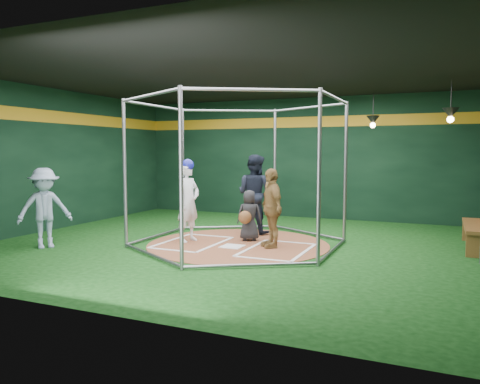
% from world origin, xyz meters
% --- Properties ---
extents(room_shell, '(10.10, 9.10, 3.53)m').
position_xyz_m(room_shell, '(0.00, 0.01, 1.75)').
color(room_shell, '#0B340B').
rests_on(room_shell, ground).
extents(clay_disc, '(3.80, 3.80, 0.01)m').
position_xyz_m(clay_disc, '(0.00, 0.00, 0.01)').
color(clay_disc, brown).
rests_on(clay_disc, ground).
extents(home_plate, '(0.43, 0.43, 0.01)m').
position_xyz_m(home_plate, '(0.00, -0.30, 0.02)').
color(home_plate, white).
rests_on(home_plate, clay_disc).
extents(batter_box_left, '(1.17, 1.77, 0.01)m').
position_xyz_m(batter_box_left, '(-0.95, -0.25, 0.02)').
color(batter_box_left, white).
rests_on(batter_box_left, clay_disc).
extents(batter_box_right, '(1.17, 1.77, 0.01)m').
position_xyz_m(batter_box_right, '(0.95, -0.25, 0.02)').
color(batter_box_right, white).
rests_on(batter_box_right, clay_disc).
extents(batting_cage, '(4.05, 4.67, 3.00)m').
position_xyz_m(batting_cage, '(-0.00, -0.00, 1.50)').
color(batting_cage, gray).
rests_on(batting_cage, ground).
extents(pendant_lamp_near, '(0.34, 0.34, 0.90)m').
position_xyz_m(pendant_lamp_near, '(2.20, 3.60, 2.74)').
color(pendant_lamp_near, black).
rests_on(pendant_lamp_near, room_shell).
extents(pendant_lamp_far, '(0.34, 0.34, 0.90)m').
position_xyz_m(pendant_lamp_far, '(4.00, 2.00, 2.74)').
color(pendant_lamp_far, black).
rests_on(pendant_lamp_far, room_shell).
extents(batter_figure, '(0.52, 0.69, 1.78)m').
position_xyz_m(batter_figure, '(-1.11, -0.15, 0.90)').
color(batter_figure, white).
rests_on(batter_figure, clay_disc).
extents(visitor_leopard, '(0.90, 0.97, 1.60)m').
position_xyz_m(visitor_leopard, '(0.74, -0.00, 0.81)').
color(visitor_leopard, tan).
rests_on(visitor_leopard, clay_disc).
extents(catcher_figure, '(0.64, 0.66, 1.11)m').
position_xyz_m(catcher_figure, '(0.06, 0.45, 0.56)').
color(catcher_figure, black).
rests_on(catcher_figure, clay_disc).
extents(umpire, '(1.04, 0.88, 1.86)m').
position_xyz_m(umpire, '(-0.18, 1.38, 0.94)').
color(umpire, black).
rests_on(umpire, clay_disc).
extents(bystander_blue, '(1.09, 1.20, 1.62)m').
position_xyz_m(bystander_blue, '(-3.46, -1.85, 0.81)').
color(bystander_blue, '#8FA2BE').
rests_on(bystander_blue, ground).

